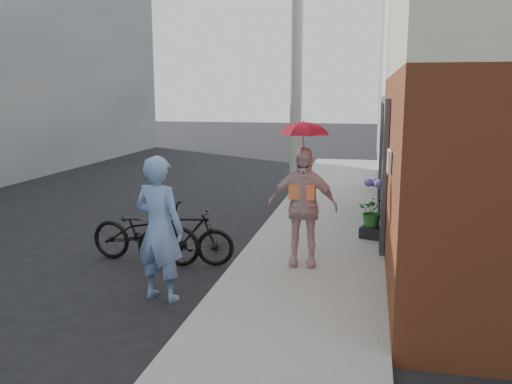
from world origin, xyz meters
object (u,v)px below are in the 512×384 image
(officer, at_px, (159,229))
(bike_left, at_px, (145,232))
(kimono_woman, at_px, (302,207))
(utility_pole, at_px, (297,59))
(bike_right, at_px, (185,237))
(planter, at_px, (372,232))

(officer, xyz_separation_m, bike_left, (-0.84, 1.46, -0.47))
(kimono_woman, bearing_deg, utility_pole, 95.91)
(bike_left, xyz_separation_m, kimono_woman, (2.54, 0.04, 0.52))
(officer, bearing_deg, kimono_woman, -125.26)
(utility_pole, xyz_separation_m, bike_left, (-1.70, -5.27, -3.00))
(officer, bearing_deg, bike_left, -46.84)
(bike_left, distance_m, bike_right, 0.69)
(utility_pole, bearing_deg, bike_right, -100.79)
(officer, relative_size, kimono_woman, 1.07)
(bike_right, xyz_separation_m, planter, (2.91, 1.87, -0.24))
(officer, bearing_deg, planter, -116.74)
(bike_left, distance_m, kimono_woman, 2.59)
(utility_pole, height_order, bike_left, utility_pole)
(bike_left, distance_m, planter, 4.05)
(bike_right, bearing_deg, bike_left, 79.27)
(officer, distance_m, kimono_woman, 2.26)
(bike_right, height_order, kimono_woman, kimono_woman)
(bike_left, bearing_deg, utility_pole, -12.53)
(utility_pole, height_order, bike_right, utility_pole)
(kimono_woman, bearing_deg, bike_left, 177.75)
(bike_left, relative_size, bike_right, 1.23)
(officer, bearing_deg, utility_pole, -84.10)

